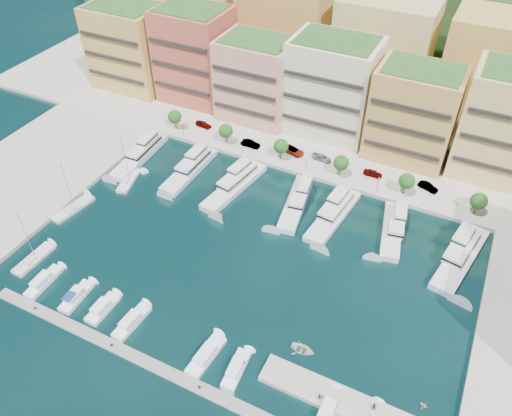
% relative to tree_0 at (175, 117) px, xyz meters
% --- Properties ---
extents(ground, '(400.00, 400.00, 0.00)m').
position_rel_tree_0_xyz_m(ground, '(40.00, -33.50, -4.74)').
color(ground, black).
rests_on(ground, ground).
extents(north_quay, '(220.00, 64.00, 2.00)m').
position_rel_tree_0_xyz_m(north_quay, '(40.00, 28.50, -4.74)').
color(north_quay, '#9E998E').
rests_on(north_quay, ground).
extents(west_quay, '(34.00, 76.00, 2.00)m').
position_rel_tree_0_xyz_m(west_quay, '(-22.00, -41.50, -4.74)').
color(west_quay, '#9E998E').
rests_on(west_quay, ground).
extents(hillside, '(240.00, 40.00, 58.00)m').
position_rel_tree_0_xyz_m(hillside, '(40.00, 76.50, -4.74)').
color(hillside, '#203A17').
rests_on(hillside, ground).
extents(south_pontoon, '(72.00, 2.20, 0.35)m').
position_rel_tree_0_xyz_m(south_pontoon, '(37.00, -63.50, -4.74)').
color(south_pontoon, gray).
rests_on(south_pontoon, ground).
extents(finger_pier, '(32.00, 5.00, 2.00)m').
position_rel_tree_0_xyz_m(finger_pier, '(70.00, -55.50, -4.74)').
color(finger_pier, '#9E998E').
rests_on(finger_pier, ground).
extents(apartment_0, '(22.00, 16.50, 24.80)m').
position_rel_tree_0_xyz_m(apartment_0, '(-26.00, 16.49, 8.57)').
color(apartment_0, gold).
rests_on(apartment_0, north_quay).
extents(apartment_1, '(20.00, 16.50, 26.80)m').
position_rel_tree_0_xyz_m(apartment_1, '(-4.00, 18.49, 9.57)').
color(apartment_1, '#AF533A').
rests_on(apartment_1, north_quay).
extents(apartment_2, '(20.00, 15.50, 22.80)m').
position_rel_tree_0_xyz_m(apartment_2, '(17.00, 16.49, 7.57)').
color(apartment_2, tan).
rests_on(apartment_2, north_quay).
extents(apartment_3, '(22.00, 16.50, 25.80)m').
position_rel_tree_0_xyz_m(apartment_3, '(38.00, 18.49, 9.07)').
color(apartment_3, beige).
rests_on(apartment_3, north_quay).
extents(apartment_4, '(20.00, 15.50, 23.80)m').
position_rel_tree_0_xyz_m(apartment_4, '(60.00, 16.49, 8.07)').
color(apartment_4, tan).
rests_on(apartment_4, north_quay).
extents(apartment_5, '(22.00, 16.50, 26.80)m').
position_rel_tree_0_xyz_m(apartment_5, '(82.00, 18.49, 9.57)').
color(apartment_5, '#D4BF70').
rests_on(apartment_5, north_quay).
extents(backblock_0, '(26.00, 18.00, 30.00)m').
position_rel_tree_0_xyz_m(backblock_0, '(-15.00, 40.50, 11.26)').
color(backblock_0, beige).
rests_on(backblock_0, north_quay).
extents(backblock_1, '(26.00, 18.00, 30.00)m').
position_rel_tree_0_xyz_m(backblock_1, '(15.00, 40.50, 11.26)').
color(backblock_1, tan).
rests_on(backblock_1, north_quay).
extents(backblock_2, '(26.00, 18.00, 30.00)m').
position_rel_tree_0_xyz_m(backblock_2, '(45.00, 40.50, 11.26)').
color(backblock_2, '#D4BF70').
rests_on(backblock_2, north_quay).
extents(backblock_3, '(26.00, 18.00, 30.00)m').
position_rel_tree_0_xyz_m(backblock_3, '(75.00, 40.50, 11.26)').
color(backblock_3, gold).
rests_on(backblock_3, north_quay).
extents(tree_0, '(3.80, 3.80, 5.65)m').
position_rel_tree_0_xyz_m(tree_0, '(0.00, 0.00, 0.00)').
color(tree_0, '#473323').
rests_on(tree_0, north_quay).
extents(tree_1, '(3.80, 3.80, 5.65)m').
position_rel_tree_0_xyz_m(tree_1, '(16.00, 0.00, 0.00)').
color(tree_1, '#473323').
rests_on(tree_1, north_quay).
extents(tree_2, '(3.80, 3.80, 5.65)m').
position_rel_tree_0_xyz_m(tree_2, '(32.00, 0.00, 0.00)').
color(tree_2, '#473323').
rests_on(tree_2, north_quay).
extents(tree_3, '(3.80, 3.80, 5.65)m').
position_rel_tree_0_xyz_m(tree_3, '(48.00, 0.00, 0.00)').
color(tree_3, '#473323').
rests_on(tree_3, north_quay).
extents(tree_4, '(3.80, 3.80, 5.65)m').
position_rel_tree_0_xyz_m(tree_4, '(64.00, 0.00, 0.00)').
color(tree_4, '#473323').
rests_on(tree_4, north_quay).
extents(tree_5, '(3.80, 3.80, 5.65)m').
position_rel_tree_0_xyz_m(tree_5, '(80.00, 0.00, 0.00)').
color(tree_5, '#473323').
rests_on(tree_5, north_quay).
extents(lamppost_0, '(0.30, 0.30, 4.20)m').
position_rel_tree_0_xyz_m(lamppost_0, '(4.00, -2.30, -0.92)').
color(lamppost_0, black).
rests_on(lamppost_0, north_quay).
extents(lamppost_1, '(0.30, 0.30, 4.20)m').
position_rel_tree_0_xyz_m(lamppost_1, '(22.00, -2.30, -0.92)').
color(lamppost_1, black).
rests_on(lamppost_1, north_quay).
extents(lamppost_2, '(0.30, 0.30, 4.20)m').
position_rel_tree_0_xyz_m(lamppost_2, '(40.00, -2.30, -0.92)').
color(lamppost_2, black).
rests_on(lamppost_2, north_quay).
extents(lamppost_3, '(0.30, 0.30, 4.20)m').
position_rel_tree_0_xyz_m(lamppost_3, '(58.00, -2.30, -0.92)').
color(lamppost_3, black).
rests_on(lamppost_3, north_quay).
extents(lamppost_4, '(0.30, 0.30, 4.20)m').
position_rel_tree_0_xyz_m(lamppost_4, '(76.00, -2.30, -0.92)').
color(lamppost_4, black).
rests_on(lamppost_4, north_quay).
extents(yacht_0, '(5.50, 21.41, 7.30)m').
position_rel_tree_0_xyz_m(yacht_0, '(-1.44, -14.22, -3.53)').
color(yacht_0, silver).
rests_on(yacht_0, ground).
extents(yacht_1, '(4.89, 20.24, 7.30)m').
position_rel_tree_0_xyz_m(yacht_1, '(13.48, -13.80, -3.65)').
color(yacht_1, silver).
rests_on(yacht_1, ground).
extents(yacht_2, '(7.59, 21.91, 7.30)m').
position_rel_tree_0_xyz_m(yacht_2, '(26.67, -14.35, -3.53)').
color(yacht_2, silver).
rests_on(yacht_2, ground).
extents(yacht_3, '(7.27, 20.18, 7.30)m').
position_rel_tree_0_xyz_m(yacht_3, '(42.39, -13.55, -3.53)').
color(yacht_3, silver).
rests_on(yacht_3, ground).
extents(yacht_4, '(7.00, 20.75, 7.30)m').
position_rel_tree_0_xyz_m(yacht_4, '(51.62, -13.87, -3.65)').
color(yacht_4, silver).
rests_on(yacht_4, ground).
extents(yacht_5, '(7.33, 18.34, 7.30)m').
position_rel_tree_0_xyz_m(yacht_5, '(64.74, -12.70, -3.53)').
color(yacht_5, silver).
rests_on(yacht_5, ground).
extents(yacht_6, '(8.93, 22.29, 7.30)m').
position_rel_tree_0_xyz_m(yacht_6, '(79.56, -14.47, -3.53)').
color(yacht_6, silver).
rests_on(yacht_6, ground).
extents(cruiser_0, '(2.87, 8.71, 2.55)m').
position_rel_tree_0_xyz_m(cruiser_0, '(6.85, -58.09, -4.20)').
color(cruiser_0, white).
rests_on(cruiser_0, ground).
extents(cruiser_1, '(3.05, 8.03, 2.66)m').
position_rel_tree_0_xyz_m(cruiser_1, '(15.19, -58.10, -4.17)').
color(cruiser_1, white).
rests_on(cruiser_1, ground).
extents(cruiser_2, '(2.81, 7.39, 2.55)m').
position_rel_tree_0_xyz_m(cruiser_2, '(21.54, -58.08, -4.20)').
color(cruiser_2, white).
rests_on(cruiser_2, ground).
extents(cruiser_3, '(3.05, 8.59, 2.55)m').
position_rel_tree_0_xyz_m(cruiser_3, '(28.26, -58.09, -4.20)').
color(cruiser_3, white).
rests_on(cruiser_3, ground).
extents(cruiser_5, '(3.44, 9.04, 2.55)m').
position_rel_tree_0_xyz_m(cruiser_5, '(44.05, -58.10, -4.20)').
color(cruiser_5, white).
rests_on(cruiser_5, ground).
extents(cruiser_6, '(3.07, 7.89, 2.55)m').
position_rel_tree_0_xyz_m(cruiser_6, '(49.95, -58.08, -4.20)').
color(cruiser_6, white).
rests_on(cruiser_6, ground).
extents(cruiser_8, '(2.53, 7.64, 2.55)m').
position_rel_tree_0_xyz_m(cruiser_8, '(66.30, -58.08, -4.20)').
color(cruiser_8, white).
rests_on(cruiser_8, ground).
extents(sailboat_1, '(4.38, 10.93, 13.20)m').
position_rel_tree_0_xyz_m(sailboat_1, '(-3.12, -38.51, -4.44)').
color(sailboat_1, silver).
rests_on(sailboat_1, ground).
extents(sailboat_0, '(3.07, 9.61, 13.20)m').
position_rel_tree_0_xyz_m(sailboat_0, '(0.50, -54.37, -4.43)').
color(sailboat_0, silver).
rests_on(sailboat_0, ground).
extents(sailboat_2, '(4.89, 9.43, 13.20)m').
position_rel_tree_0_xyz_m(sailboat_2, '(2.03, -24.55, -4.43)').
color(sailboat_2, silver).
rests_on(sailboat_2, ground).
extents(tender_0, '(4.32, 3.09, 0.90)m').
position_rel_tree_0_xyz_m(tender_0, '(58.59, -49.49, -4.30)').
color(tender_0, silver).
rests_on(tender_0, ground).
extents(tender_3, '(1.74, 1.63, 0.74)m').
position_rel_tree_0_xyz_m(tender_3, '(79.66, -50.24, -4.37)').
color(tender_3, beige).
rests_on(tender_3, ground).
extents(car_0, '(5.00, 2.51, 1.64)m').
position_rel_tree_0_xyz_m(car_0, '(6.41, 4.18, -2.93)').
color(car_0, gray).
rests_on(car_0, north_quay).
extents(car_1, '(5.22, 1.85, 1.72)m').
position_rel_tree_0_xyz_m(car_1, '(22.59, 1.35, -2.88)').
color(car_1, gray).
rests_on(car_1, north_quay).
extents(car_2, '(6.48, 4.29, 1.65)m').
position_rel_tree_0_xyz_m(car_2, '(34.06, 3.60, -2.92)').
color(car_2, gray).
rests_on(car_2, north_quay).
extents(car_3, '(5.23, 2.48, 1.47)m').
position_rel_tree_0_xyz_m(car_3, '(41.82, 4.02, -3.01)').
color(car_3, gray).
rests_on(car_3, north_quay).
extents(car_4, '(4.68, 1.93, 1.59)m').
position_rel_tree_0_xyz_m(car_4, '(55.38, 3.40, -2.95)').
color(car_4, gray).
rests_on(car_4, north_quay).
extents(car_5, '(5.08, 3.19, 1.58)m').
position_rel_tree_0_xyz_m(car_5, '(68.68, 4.08, -2.95)').
color(car_5, gray).
rests_on(car_5, north_quay).
extents(person_0, '(0.52, 0.65, 1.55)m').
position_rel_tree_0_xyz_m(person_0, '(64.38, -56.95, -2.97)').
color(person_0, '#222545').
rests_on(person_0, finger_pier).
extents(person_1, '(0.95, 0.81, 1.73)m').
position_rel_tree_0_xyz_m(person_1, '(72.56, -54.84, -2.88)').
color(person_1, brown).
rests_on(person_1, finger_pier).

